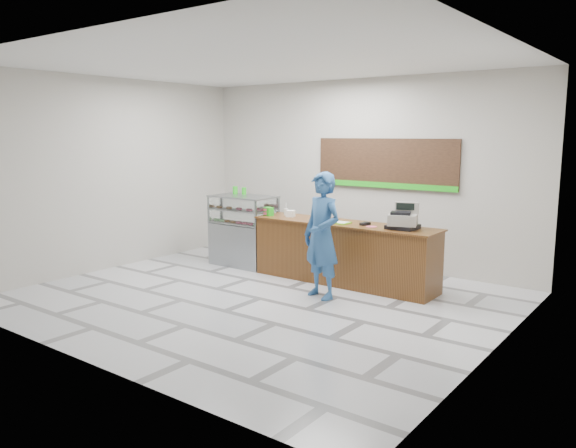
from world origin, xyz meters
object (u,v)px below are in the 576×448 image
Objects in this scene: sales_counter at (344,253)px; customer at (322,236)px; serving_tray at (339,222)px; cash_register at (403,219)px; display_case at (244,230)px.

customer is at bearing -79.90° from sales_counter.
customer is (0.20, -0.81, -0.08)m from serving_tray.
sales_counter is 1.69× the size of customer.
customer is (-0.89, -0.93, -0.22)m from cash_register.
serving_tray is at bearing -2.76° from display_case.
cash_register is at bearing 61.23° from customer.
serving_tray is 0.19× the size of customer.
serving_tray is at bearing 167.21° from cash_register.
sales_counter is 0.54m from serving_tray.
customer is (2.38, -0.91, 0.29)m from display_case.
display_case is 3.64× the size of serving_tray.
cash_register is at bearing 1.11° from sales_counter.
display_case is at bearing 178.56° from serving_tray.
display_case is (-2.22, -0.00, 0.16)m from sales_counter.
cash_register is (3.27, 0.02, 0.51)m from display_case.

